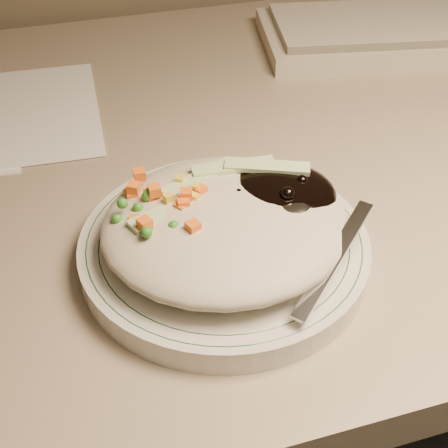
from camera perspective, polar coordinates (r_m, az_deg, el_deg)
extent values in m
cube|color=gray|center=(0.68, 3.90, 7.24)|extent=(1.40, 0.70, 0.04)
cylinder|color=silver|center=(0.50, 0.00, -2.29)|extent=(0.23, 0.23, 0.02)
torus|color=#144723|center=(0.49, 0.00, -1.43)|extent=(0.22, 0.22, 0.00)
torus|color=#144723|center=(0.49, 0.00, -1.43)|extent=(0.20, 0.20, 0.00)
ellipsoid|color=#BAB196|center=(0.48, 0.17, 0.02)|extent=(0.19, 0.18, 0.04)
ellipsoid|color=black|center=(0.50, 4.67, 2.47)|extent=(0.10, 0.09, 0.03)
ellipsoid|color=orange|center=(0.48, -5.66, 0.67)|extent=(0.08, 0.08, 0.02)
sphere|color=black|center=(0.48, 1.33, 2.61)|extent=(0.01, 0.01, 0.01)
sphere|color=black|center=(0.49, 4.32, 3.61)|extent=(0.01, 0.01, 0.01)
sphere|color=black|center=(0.49, 7.13, 3.93)|extent=(0.01, 0.01, 0.01)
sphere|color=black|center=(0.50, 5.79, 4.12)|extent=(0.01, 0.01, 0.01)
sphere|color=black|center=(0.47, 5.83, 2.74)|extent=(0.01, 0.01, 0.01)
sphere|color=black|center=(0.49, 4.32, 3.08)|extent=(0.01, 0.01, 0.01)
sphere|color=black|center=(0.50, 5.09, 4.00)|extent=(0.01, 0.01, 0.01)
cube|color=orange|center=(0.47, -6.36, 3.06)|extent=(0.01, 0.01, 0.01)
cube|color=orange|center=(0.47, -3.86, 0.79)|extent=(0.01, 0.01, 0.01)
cube|color=orange|center=(0.49, -8.24, 3.26)|extent=(0.01, 0.01, 0.01)
cube|color=orange|center=(0.47, -3.47, 2.69)|extent=(0.01, 0.01, 0.01)
cube|color=orange|center=(0.47, -3.71, 1.86)|extent=(0.01, 0.01, 0.01)
cube|color=orange|center=(0.50, -8.48, 2.76)|extent=(0.01, 0.01, 0.01)
cube|color=orange|center=(0.48, -6.66, 2.70)|extent=(0.01, 0.01, 0.01)
cube|color=orange|center=(0.47, -3.89, 1.49)|extent=(0.01, 0.01, 0.01)
cube|color=orange|center=(0.48, -2.20, 3.00)|extent=(0.01, 0.01, 0.01)
cube|color=orange|center=(0.49, -7.73, 4.50)|extent=(0.01, 0.01, 0.01)
cube|color=orange|center=(0.45, -7.27, 0.03)|extent=(0.01, 0.01, 0.01)
cube|color=orange|center=(0.44, -2.84, -0.28)|extent=(0.01, 0.01, 0.01)
cube|color=orange|center=(0.46, -8.10, 0.18)|extent=(0.01, 0.01, 0.01)
cube|color=orange|center=(0.49, -8.30, 2.48)|extent=(0.01, 0.01, 0.01)
sphere|color=#388C28|center=(0.48, -4.01, 2.06)|extent=(0.01, 0.01, 0.01)
sphere|color=#388C28|center=(0.44, -7.08, -0.76)|extent=(0.01, 0.01, 0.01)
sphere|color=#388C28|center=(0.47, -7.85, 1.49)|extent=(0.01, 0.01, 0.01)
sphere|color=#388C28|center=(0.47, -9.29, 1.87)|extent=(0.01, 0.01, 0.01)
sphere|color=#388C28|center=(0.48, -4.49, 2.31)|extent=(0.01, 0.01, 0.01)
sphere|color=#388C28|center=(0.46, -2.77, -0.21)|extent=(0.01, 0.01, 0.01)
sphere|color=#388C28|center=(0.47, -5.66, 1.11)|extent=(0.01, 0.01, 0.01)
sphere|color=#388C28|center=(0.46, -5.99, -0.53)|extent=(0.01, 0.01, 0.01)
sphere|color=#388C28|center=(0.47, -9.76, 0.44)|extent=(0.01, 0.01, 0.01)
sphere|color=#388C28|center=(0.48, -6.82, 2.82)|extent=(0.01, 0.01, 0.01)
sphere|color=#388C28|center=(0.48, -7.04, 2.55)|extent=(0.01, 0.01, 0.01)
sphere|color=#388C28|center=(0.46, -7.41, 0.22)|extent=(0.01, 0.01, 0.01)
sphere|color=#388C28|center=(0.45, -4.62, -0.19)|extent=(0.01, 0.01, 0.01)
sphere|color=#388C28|center=(0.50, -2.28, 3.79)|extent=(0.01, 0.01, 0.01)
cube|color=yellow|center=(0.48, -4.64, 2.29)|extent=(0.01, 0.01, 0.01)
cube|color=yellow|center=(0.47, -2.68, 2.38)|extent=(0.01, 0.01, 0.01)
cube|color=yellow|center=(0.48, -5.99, 2.26)|extent=(0.01, 0.01, 0.01)
cube|color=yellow|center=(0.47, -5.10, 2.37)|extent=(0.01, 0.01, 0.01)
cube|color=yellow|center=(0.47, -5.59, 0.96)|extent=(0.01, 0.01, 0.01)
cube|color=yellow|center=(0.48, -2.64, 3.32)|extent=(0.01, 0.01, 0.01)
cube|color=yellow|center=(0.49, -4.02, 3.98)|extent=(0.01, 0.01, 0.01)
cube|color=yellow|center=(0.47, -4.45, 1.09)|extent=(0.01, 0.01, 0.01)
cube|color=#B2D18C|center=(0.49, -2.29, 4.16)|extent=(0.07, 0.04, 0.00)
cube|color=#B2D18C|center=(0.50, 0.88, 5.24)|extent=(0.07, 0.02, 0.00)
cube|color=#B2D18C|center=(0.47, -4.90, 1.26)|extent=(0.07, 0.04, 0.00)
cube|color=#B2D18C|center=(0.50, 3.97, 5.26)|extent=(0.07, 0.04, 0.00)
cube|color=#B2D18C|center=(0.47, 0.94, 0.77)|extent=(0.07, 0.04, 0.00)
ellipsoid|color=silver|center=(0.48, 5.97, 1.75)|extent=(0.06, 0.06, 0.01)
cube|color=silver|center=(0.45, 10.05, -3.11)|extent=(0.09, 0.08, 0.03)
cube|color=#BEB49B|center=(0.91, 19.16, 16.16)|extent=(0.49, 0.25, 0.02)
cube|color=beige|center=(0.90, 19.39, 17.11)|extent=(0.46, 0.22, 0.01)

